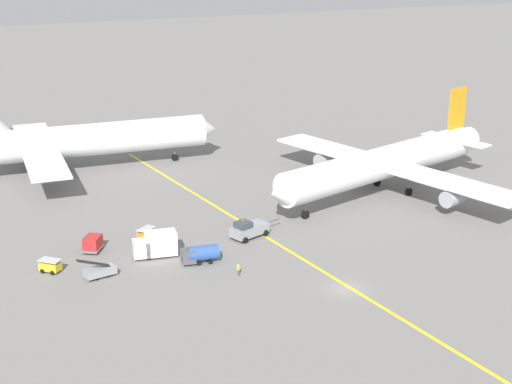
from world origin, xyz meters
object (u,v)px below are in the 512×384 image
pushback_tug (249,229)px  gse_baggage_cart_near_cluster (50,266)px  ground_crew_marshaller_foreground (238,270)px  gse_catering_truck_tall (156,244)px  gse_belt_loader_portside (99,271)px  gse_fuel_bowser_stubby (199,254)px  airliner_at_gate_left (52,144)px  gse_baggage_cart_trailing (146,234)px  airliner_being_pushed (384,163)px  gse_container_dolly_flat (93,243)px

pushback_tug → gse_baggage_cart_near_cluster: 27.94m
ground_crew_marshaller_foreground → gse_baggage_cart_near_cluster: bearing=153.6°
gse_baggage_cart_near_cluster → gse_catering_truck_tall: bearing=-2.7°
gse_belt_loader_portside → gse_fuel_bowser_stubby: bearing=-4.5°
airliner_at_gate_left → gse_baggage_cart_near_cluster: airliner_at_gate_left is taller
airliner_at_gate_left → ground_crew_marshaller_foreground: size_ratio=38.06×
gse_baggage_cart_near_cluster → gse_fuel_bowser_stubby: gse_fuel_bowser_stubby is taller
airliner_at_gate_left → gse_fuel_bowser_stubby: size_ratio=11.86×
gse_catering_truck_tall → gse_baggage_cart_trailing: bearing=85.1°
pushback_tug → gse_belt_loader_portside: (-22.51, -4.68, -0.44)m
gse_baggage_cart_trailing → ground_crew_marshaller_foreground: bearing=-66.2°
gse_baggage_cart_trailing → gse_baggage_cart_near_cluster: 15.49m
airliner_being_pushed → gse_fuel_bowser_stubby: bearing=-158.7°
airliner_at_gate_left → gse_fuel_bowser_stubby: 49.63m
ground_crew_marshaller_foreground → gse_container_dolly_flat: bearing=134.6°
airliner_being_pushed → gse_catering_truck_tall: 43.33m
airliner_at_gate_left → airliner_being_pushed: (47.70, -33.83, -0.19)m
gse_catering_truck_tall → gse_fuel_bowser_stubby: 6.41m
gse_baggage_cart_near_cluster → gse_belt_loader_portside: gse_belt_loader_portside is taller
airliner_being_pushed → gse_fuel_bowser_stubby: airliner_being_pushed is taller
gse_belt_loader_portside → airliner_being_pushed: bearing=15.0°
airliner_at_gate_left → gse_catering_truck_tall: airliner_at_gate_left is taller
gse_belt_loader_portside → ground_crew_marshaller_foreground: size_ratio=3.19×
airliner_being_pushed → gse_container_dolly_flat: bearing=-174.4°
airliner_at_gate_left → gse_container_dolly_flat: 38.98m
pushback_tug → gse_container_dolly_flat: pushback_tug is taller
gse_belt_loader_portside → gse_container_dolly_flat: 8.71m
gse_belt_loader_portside → gse_fuel_bowser_stubby: (13.05, -1.02, 0.51)m
airliner_being_pushed → gse_container_dolly_flat: (-49.31, -4.88, -4.13)m
ground_crew_marshaller_foreground → pushback_tug: bearing=61.1°
airliner_being_pushed → gse_container_dolly_flat: airliner_being_pushed is taller
gse_baggage_cart_trailing → ground_crew_marshaller_foreground: size_ratio=1.97×
gse_baggage_cart_near_cluster → gse_catering_truck_tall: 13.87m
airliner_being_pushed → gse_belt_loader_portside: (-50.39, -13.51, -4.47)m
pushback_tug → gse_baggage_cart_near_cluster: pushback_tug is taller
pushback_tug → gse_catering_truck_tall: 14.17m
gse_baggage_cart_trailing → pushback_tug: bearing=-20.7°
airliner_being_pushed → gse_container_dolly_flat: 49.72m
airliner_being_pushed → ground_crew_marshaller_foreground: 39.95m
gse_container_dolly_flat → pushback_tug: bearing=-10.4°
airliner_at_gate_left → airliner_being_pushed: airliner_at_gate_left is taller
gse_fuel_bowser_stubby → pushback_tug: bearing=31.1°
gse_baggage_cart_near_cluster → airliner_being_pushed: bearing=9.6°
gse_catering_truck_tall → gse_container_dolly_flat: gse_catering_truck_tall is taller
airliner_being_pushed → gse_baggage_cart_trailing: (-41.43, -3.72, -4.44)m
gse_baggage_cart_trailing → ground_crew_marshaller_foreground: (7.26, -16.49, -0.04)m
gse_fuel_bowser_stubby → ground_crew_marshaller_foreground: 6.52m
airliner_being_pushed → gse_baggage_cart_near_cluster: bearing=-170.4°
gse_baggage_cart_trailing → gse_catering_truck_tall: size_ratio=0.51×
gse_container_dolly_flat → gse_belt_loader_portside: bearing=-97.1°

